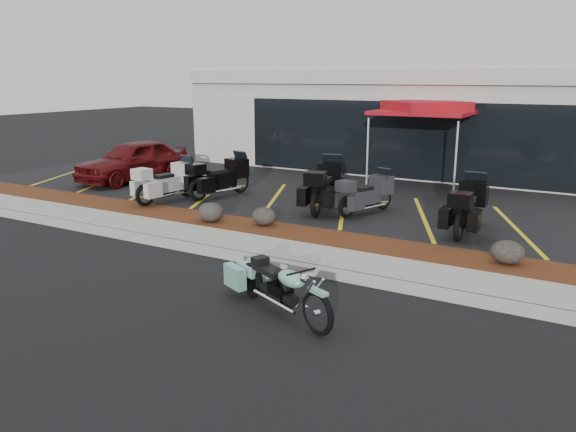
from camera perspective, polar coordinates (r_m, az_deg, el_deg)
The scene contains 18 objects.
ground at distance 10.62m, azimuth -6.85°, elevation -5.95°, with size 90.00×90.00×0.00m, color black.
curb at distance 11.29m, azimuth -4.16°, elevation -4.26°, with size 24.00×0.25×0.15m, color gray.
sidewalk at distance 11.85m, azimuth -2.28°, elevation -3.35°, with size 24.00×1.20×0.15m, color gray.
mulch_bed at distance 12.84m, azimuth 0.54°, elevation -1.94°, with size 24.00×1.20×0.16m, color #3B180D.
upper_lot at distance 17.63m, azimuth 9.09°, elevation 2.26°, with size 26.00×9.60×0.15m, color black.
dealership_building at distance 23.31m, azimuth 14.81°, elevation 9.60°, with size 18.00×8.16×4.00m.
boulder_left at distance 13.80m, azimuth -7.85°, elevation 0.41°, with size 0.66×0.55×0.47m, color black.
boulder_mid at distance 13.35m, azimuth -2.44°, elevation -0.03°, with size 0.60×0.50×0.43m, color black.
boulder_right at distance 11.40m, azimuth 21.40°, elevation -3.42°, with size 0.63×0.53×0.45m, color black.
hero_cruiser at distance 8.05m, azimuth 3.05°, elevation -9.16°, with size 2.51×0.64×0.88m, color #73B4A0, non-canonical shape.
touring_white at distance 16.73m, azimuth -10.22°, elevation 4.01°, with size 2.13×0.81×1.24m, color beige, non-canonical shape.
touring_black_front at distance 17.10m, azimuth -4.89°, elevation 4.47°, with size 2.21×0.84×1.28m, color black, non-canonical shape.
touring_black_mid at distance 15.67m, azimuth 4.48°, elevation 3.81°, with size 2.39×0.91×1.39m, color black, non-canonical shape.
touring_grey at distance 15.10m, azimuth 9.72°, elevation 2.75°, with size 1.94×0.74×1.13m, color #323136, non-canonical shape.
touring_black_rear at distance 14.04m, azimuth 18.37°, elevation 1.72°, with size 2.21×0.85×1.29m, color black, non-canonical shape.
parked_car at distance 19.83m, azimuth -15.47°, elevation 5.47°, with size 1.63×4.05×1.38m, color #4E0B0C.
traffic_cone at distance 16.89m, azimuth 5.14°, elevation 2.94°, with size 0.30×0.30×0.47m, color red.
popup_canopy at distance 18.44m, azimuth 13.78°, elevation 10.49°, with size 3.79×3.79×2.71m.
Camera 1 is at (5.98, -8.00, 3.60)m, focal length 35.00 mm.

